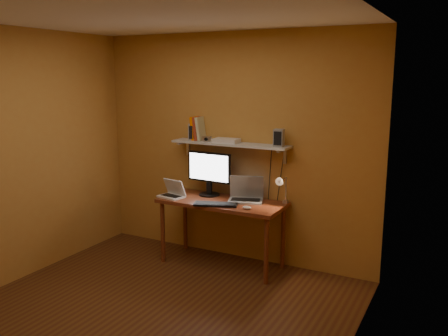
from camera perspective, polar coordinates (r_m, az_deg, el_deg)
The scene contains 14 objects.
room at distance 4.10m, azimuth -8.92°, elevation -0.56°, with size 3.44×3.24×2.64m.
desk at distance 5.29m, azimuth -0.25°, elevation -4.84°, with size 1.40×0.60×0.75m.
wall_shelf at distance 5.32m, azimuth 0.72°, elevation 2.89°, with size 1.40×0.25×0.21m.
monitor at distance 5.44m, azimuth -1.80°, elevation -0.40°, with size 0.56×0.25×0.50m.
laptop at distance 5.27m, azimuth 2.67°, elevation -3.16°, with size 0.44×0.38×0.28m.
netbook at distance 5.45m, azimuth -6.19°, elevation -2.91°, with size 0.32×0.25×0.20m.
keyboard at distance 5.08m, azimuth -1.01°, elevation -4.39°, with size 0.46×0.15×0.02m, color black.
mouse at distance 4.94m, azimuth 2.78°, elevation -4.78°, with size 0.09×0.06×0.03m, color silver.
desk_lamp at distance 5.07m, azimuth 7.03°, elevation -2.21°, with size 0.09×0.23×0.38m.
speaker_left at distance 5.53m, azimuth -3.65°, elevation 4.35°, with size 0.11×0.11×0.19m, color gray.
speaker_right at distance 5.06m, azimuth 6.62°, elevation 3.64°, with size 0.10×0.10×0.18m, color gray.
books at distance 5.53m, azimuth -3.18°, elevation 4.78°, with size 0.15×0.19×0.27m.
shelf_camera at distance 5.39m, azimuth -2.10°, elevation 3.51°, with size 0.11×0.05×0.06m.
router at distance 5.31m, azimuth 0.28°, elevation 3.31°, with size 0.28×0.19×0.05m, color silver.
Camera 1 is at (2.40, -3.21, 2.12)m, focal length 38.00 mm.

